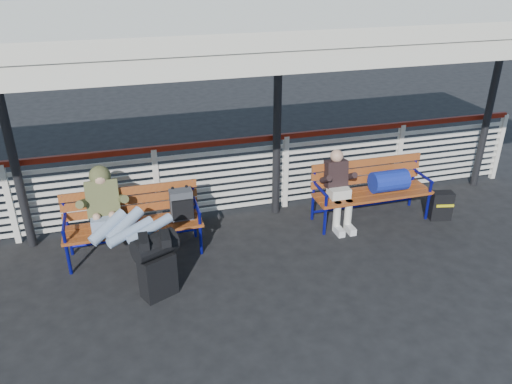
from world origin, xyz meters
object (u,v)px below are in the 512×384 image
object	(u,v)px
luggage_stack	(157,263)
companion_person	(339,188)
bench_right	(379,183)
traveler_man	(121,220)
suitcase_side	(441,206)
bench_left	(145,213)

from	to	relation	value
luggage_stack	companion_person	distance (m)	2.95
bench_right	companion_person	world-z (taller)	companion_person
traveler_man	suitcase_side	distance (m)	4.74
bench_left	companion_person	world-z (taller)	companion_person
luggage_stack	suitcase_side	size ratio (longest dim) A/B	1.86
suitcase_side	bench_left	bearing A→B (deg)	-172.11
traveler_man	suitcase_side	world-z (taller)	traveler_man
luggage_stack	companion_person	xyz separation A→B (m)	(2.77, 1.01, 0.14)
luggage_stack	bench_right	world-z (taller)	bench_right
luggage_stack	bench_right	xyz separation A→B (m)	(3.43, 1.02, 0.13)
bench_left	traveler_man	xyz separation A→B (m)	(-0.31, -0.35, 0.13)
bench_left	companion_person	distance (m)	2.80
bench_left	traveler_man	bearing A→B (deg)	-131.72
traveler_man	suitcase_side	xyz separation A→B (m)	(4.71, 0.03, -0.48)
luggage_stack	suitcase_side	world-z (taller)	luggage_stack
companion_person	suitcase_side	xyz separation A→B (m)	(1.60, -0.30, -0.37)
companion_person	luggage_stack	bearing A→B (deg)	-159.97
bench_left	luggage_stack	bearing A→B (deg)	-88.17
bench_right	traveler_man	world-z (taller)	traveler_man
luggage_stack	suitcase_side	xyz separation A→B (m)	(4.37, 0.71, -0.23)
luggage_stack	bench_left	xyz separation A→B (m)	(-0.03, 1.04, 0.13)
bench_right	companion_person	bearing A→B (deg)	-178.99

